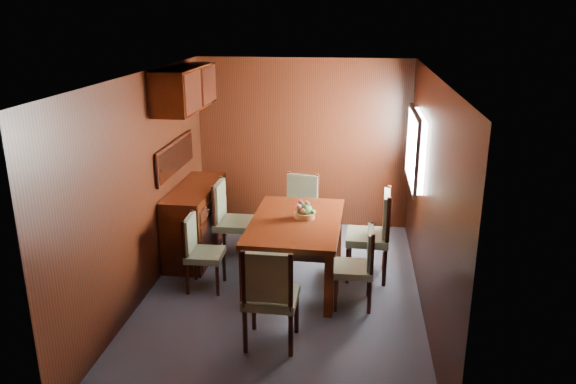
# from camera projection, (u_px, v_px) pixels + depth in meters

# --- Properties ---
(ground) EXTENTS (4.50, 4.50, 0.00)m
(ground) POSITION_uv_depth(u_px,v_px,m) (283.00, 295.00, 6.21)
(ground) COLOR #3E4455
(ground) RESTS_ON ground
(room_shell) EXTENTS (3.06, 4.52, 2.41)m
(room_shell) POSITION_uv_depth(u_px,v_px,m) (277.00, 145.00, 6.03)
(room_shell) COLOR black
(room_shell) RESTS_ON ground
(sideboard) EXTENTS (0.48, 1.40, 0.90)m
(sideboard) POSITION_uv_depth(u_px,v_px,m) (196.00, 221.00, 7.16)
(sideboard) COLOR #351206
(sideboard) RESTS_ON ground
(dining_table) EXTENTS (1.05, 1.63, 0.75)m
(dining_table) POSITION_uv_depth(u_px,v_px,m) (296.00, 229.00, 6.35)
(dining_table) COLOR #351206
(dining_table) RESTS_ON ground
(chair_left_near) EXTENTS (0.40, 0.42, 0.87)m
(chair_left_near) POSITION_uv_depth(u_px,v_px,m) (199.00, 248.00, 6.25)
(chair_left_near) COLOR black
(chair_left_near) RESTS_ON ground
(chair_left_far) EXTENTS (0.46, 0.48, 1.02)m
(chair_left_far) POSITION_uv_depth(u_px,v_px,m) (229.00, 216.00, 6.98)
(chair_left_far) COLOR black
(chair_left_far) RESTS_ON ground
(chair_right_near) EXTENTS (0.40, 0.42, 0.88)m
(chair_right_near) POSITION_uv_depth(u_px,v_px,m) (360.00, 262.00, 5.88)
(chair_right_near) COLOR black
(chair_right_near) RESTS_ON ground
(chair_right_far) EXTENTS (0.50, 0.53, 1.07)m
(chair_right_far) POSITION_uv_depth(u_px,v_px,m) (375.00, 230.00, 6.47)
(chair_right_far) COLOR black
(chair_right_far) RESTS_ON ground
(chair_head) EXTENTS (0.49, 0.47, 1.02)m
(chair_head) POSITION_uv_depth(u_px,v_px,m) (270.00, 292.00, 5.09)
(chair_head) COLOR black
(chair_head) RESTS_ON ground
(chair_foot) EXTENTS (0.55, 0.53, 0.97)m
(chair_foot) POSITION_uv_depth(u_px,v_px,m) (300.00, 207.00, 7.40)
(chair_foot) COLOR black
(chair_foot) RESTS_ON ground
(flower_centerpiece) EXTENTS (0.25, 0.25, 0.25)m
(flower_centerpiece) POSITION_uv_depth(u_px,v_px,m) (305.00, 209.00, 6.33)
(flower_centerpiece) COLOR #B26236
(flower_centerpiece) RESTS_ON dining_table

